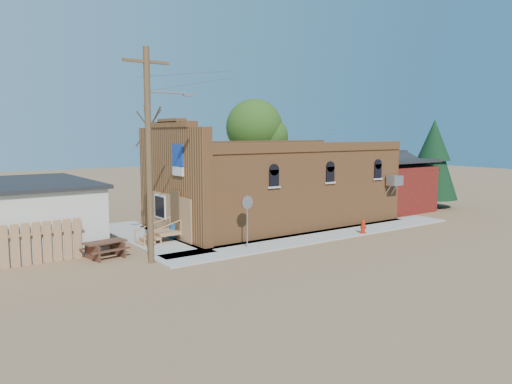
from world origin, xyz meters
TOP-DOWN VIEW (x-y plane):
  - ground at (0.00, 0.00)m, footprint 120.00×120.00m
  - sidewalk_south at (1.50, 0.90)m, footprint 19.00×2.20m
  - sidewalk_west at (-6.30, 6.00)m, footprint 2.60×10.00m
  - brick_bar at (1.64, 5.49)m, footprint 16.40×7.97m
  - red_shed at (11.50, 5.50)m, footprint 5.40×6.40m
  - wood_fence at (-12.80, 3.80)m, footprint 5.20×0.10m
  - utility_pole at (-8.14, 1.20)m, footprint 3.12×0.26m
  - tree_bare_near at (-3.00, 13.00)m, footprint 2.80×2.80m
  - tree_leafy at (6.00, 13.50)m, footprint 4.40×4.40m
  - evergreen_tree at (15.50, 4.00)m, footprint 3.60×3.60m
  - fire_hydrant at (3.63, -0.00)m, footprint 0.43×0.43m
  - stop_sign at (-3.42, 0.91)m, footprint 0.68×0.14m
  - trash_barrel at (-5.30, 4.85)m, footprint 0.59×0.59m
  - picnic_table at (-9.50, 3.20)m, footprint 1.97×1.58m

SIDE VIEW (x-z plane):
  - ground at x=0.00m, z-range 0.00..0.00m
  - sidewalk_south at x=1.50m, z-range 0.00..0.08m
  - sidewalk_west at x=-6.30m, z-range 0.00..0.08m
  - fire_hydrant at x=3.63m, z-range 0.07..0.82m
  - trash_barrel at x=-5.30m, z-range 0.08..0.84m
  - picnic_table at x=-9.50m, z-range 0.12..0.86m
  - wood_fence at x=-12.80m, z-range 0.00..1.80m
  - stop_sign at x=-3.42m, z-range 0.75..3.27m
  - red_shed at x=11.50m, z-range 0.12..4.42m
  - brick_bar at x=1.64m, z-range -0.81..5.49m
  - evergreen_tree at x=15.50m, z-range 0.46..6.96m
  - utility_pole at x=-8.14m, z-range 0.27..9.27m
  - tree_leafy at x=6.00m, z-range 1.86..10.01m
  - tree_bare_near at x=-3.00m, z-range 2.14..9.79m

